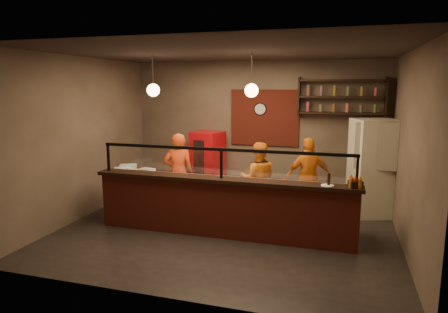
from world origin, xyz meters
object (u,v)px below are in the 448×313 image
(fridge, at_px, (373,168))
(red_cooler, at_px, (208,164))
(cook_mid, at_px, (258,179))
(cook_right, at_px, (309,177))
(wall_clock, at_px, (260,109))
(cook_left, at_px, (179,173))
(pizza_dough, at_px, (231,180))
(condiment_caddy, at_px, (355,184))
(pepper_mill, at_px, (329,180))

(fridge, distance_m, red_cooler, 3.73)
(cook_mid, distance_m, cook_right, 1.02)
(wall_clock, height_order, cook_left, wall_clock)
(red_cooler, bearing_deg, pizza_dough, -45.77)
(cook_left, relative_size, condiment_caddy, 8.55)
(pepper_mill, bearing_deg, cook_right, 105.20)
(fridge, relative_size, pepper_mill, 9.77)
(cook_left, xyz_separation_m, red_cooler, (0.18, 1.34, -0.05))
(cook_mid, bearing_deg, fridge, -176.05)
(wall_clock, height_order, cook_right, wall_clock)
(cook_right, xyz_separation_m, red_cooler, (-2.45, 0.86, -0.03))
(cook_mid, xyz_separation_m, pepper_mill, (1.44, -1.40, 0.40))
(red_cooler, distance_m, pepper_mill, 3.83)
(wall_clock, height_order, cook_mid, wall_clock)
(cook_right, distance_m, fridge, 1.34)
(fridge, xyz_separation_m, pizza_dough, (-2.56, -1.55, -0.08))
(fridge, distance_m, condiment_caddy, 2.13)
(cook_left, relative_size, cook_right, 1.03)
(wall_clock, xyz_separation_m, red_cooler, (-1.20, -0.31, -1.32))
(cook_left, xyz_separation_m, fridge, (3.88, 0.95, 0.15))
(red_cooler, bearing_deg, cook_right, -5.38)
(wall_clock, relative_size, red_cooler, 0.19)
(pizza_dough, bearing_deg, pepper_mill, -17.10)
(wall_clock, relative_size, cook_left, 0.18)
(cook_left, relative_size, red_cooler, 1.07)
(fridge, xyz_separation_m, red_cooler, (-3.70, 0.39, -0.21))
(cook_left, height_order, cook_right, cook_left)
(pizza_dough, relative_size, condiment_caddy, 2.35)
(pizza_dough, xyz_separation_m, pepper_mill, (1.76, -0.54, 0.26))
(cook_left, bearing_deg, cook_right, 169.20)
(cook_right, distance_m, pepper_mill, 1.72)
(cook_left, distance_m, cook_right, 2.68)
(pepper_mill, bearing_deg, pizza_dough, 162.90)
(fridge, height_order, condiment_caddy, fridge)
(cook_left, height_order, cook_mid, cook_left)
(red_cooler, height_order, pepper_mill, red_cooler)
(pizza_dough, bearing_deg, cook_left, 155.67)
(pizza_dough, height_order, condiment_caddy, condiment_caddy)
(pizza_dough, bearing_deg, cook_right, 39.26)
(cook_mid, distance_m, fridge, 2.36)
(wall_clock, height_order, fridge, wall_clock)
(cook_left, distance_m, cook_mid, 1.66)
(fridge, distance_m, pepper_mill, 2.25)
(fridge, height_order, pepper_mill, fridge)
(wall_clock, xyz_separation_m, cook_mid, (0.26, -1.39, -1.34))
(fridge, xyz_separation_m, pepper_mill, (-0.80, -2.09, 0.17))
(fridge, relative_size, red_cooler, 1.26)
(cook_mid, distance_m, pepper_mill, 2.04)
(condiment_caddy, bearing_deg, wall_clock, 126.99)
(cook_mid, distance_m, pizza_dough, 0.93)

